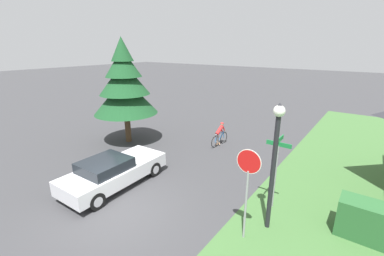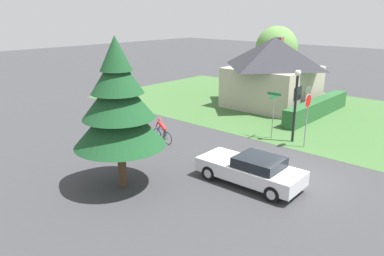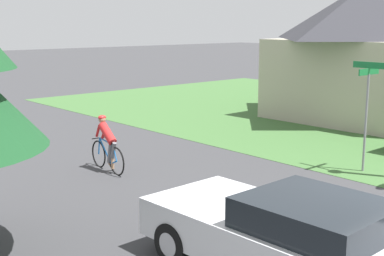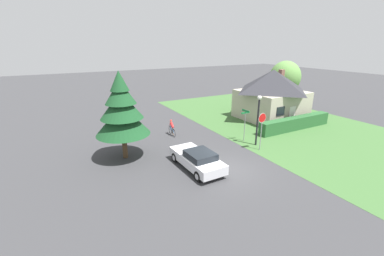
{
  "view_description": "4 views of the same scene",
  "coord_description": "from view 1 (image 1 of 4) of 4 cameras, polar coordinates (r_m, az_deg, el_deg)",
  "views": [
    {
      "loc": [
        6.94,
        -4.95,
        5.88
      ],
      "look_at": [
        -1.25,
        6.32,
        1.44
      ],
      "focal_mm": 24.0,
      "sensor_mm": 36.0,
      "label": 1
    },
    {
      "loc": [
        -14.78,
        -6.95,
        7.31
      ],
      "look_at": [
        -0.9,
        5.43,
        1.53
      ],
      "focal_mm": 35.0,
      "sensor_mm": 36.0,
      "label": 2
    },
    {
      "loc": [
        -7.69,
        -3.33,
        3.76
      ],
      "look_at": [
        0.4,
        5.82,
        1.36
      ],
      "focal_mm": 50.0,
      "sensor_mm": 36.0,
      "label": 3
    },
    {
      "loc": [
        -9.69,
        -12.58,
        8.19
      ],
      "look_at": [
        -0.03,
        5.07,
        1.52
      ],
      "focal_mm": 24.0,
      "sensor_mm": 36.0,
      "label": 4
    }
  ],
  "objects": [
    {
      "name": "street_name_sign",
      "position": [
        9.86,
        18.36,
        -6.87
      ],
      "size": [
        0.9,
        0.9,
        2.81
      ],
      "color": "gray",
      "rests_on": "ground"
    },
    {
      "name": "cyclist",
      "position": [
        15.91,
        6.14,
        -1.49
      ],
      "size": [
        0.44,
        1.7,
        1.45
      ],
      "rotation": [
        0.0,
        0.0,
        1.5
      ],
      "color": "black",
      "rests_on": "ground"
    },
    {
      "name": "conifer_tall_near",
      "position": [
        16.36,
        -14.78,
        9.23
      ],
      "size": [
        3.89,
        3.89,
        6.45
      ],
      "color": "#4C3823",
      "rests_on": "ground"
    },
    {
      "name": "ground_plane",
      "position": [
        10.36,
        -15.9,
        -17.71
      ],
      "size": [
        140.0,
        140.0,
        0.0
      ],
      "primitive_type": "plane",
      "color": "#38383A"
    },
    {
      "name": "stop_sign",
      "position": [
        7.95,
        12.29,
        -10.55
      ],
      "size": [
        0.76,
        0.07,
        3.06
      ],
      "rotation": [
        0.0,
        0.0,
        3.16
      ],
      "color": "gray",
      "rests_on": "ground"
    },
    {
      "name": "sedan_left_lane",
      "position": [
        11.84,
        -17.11,
        -9.2
      ],
      "size": [
        2.03,
        4.74,
        1.36
      ],
      "rotation": [
        0.0,
        0.0,
        1.6
      ],
      "color": "silver",
      "rests_on": "ground"
    },
    {
      "name": "street_lamp",
      "position": [
        8.39,
        17.91,
        -5.33
      ],
      "size": [
        0.35,
        0.35,
        4.32
      ],
      "color": "black",
      "rests_on": "ground"
    }
  ]
}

